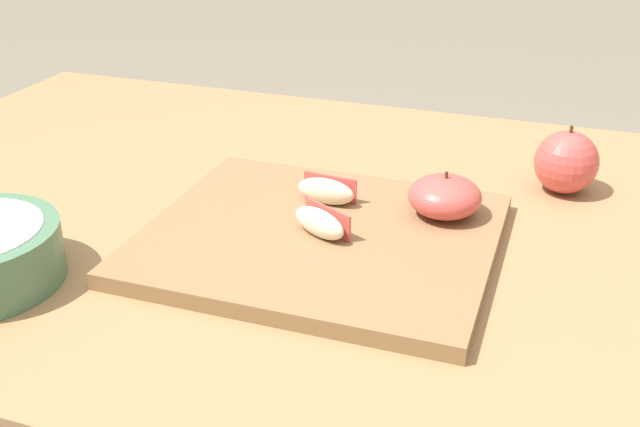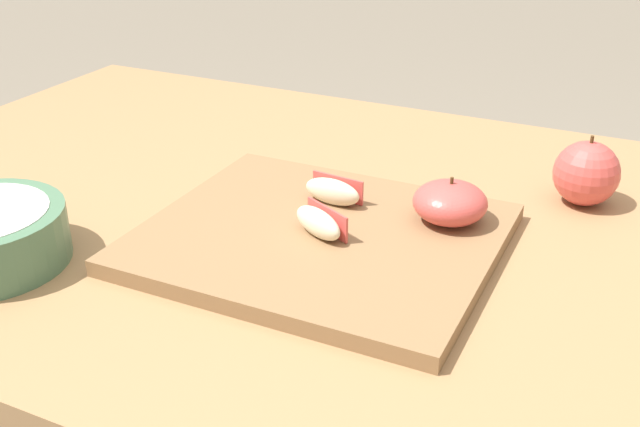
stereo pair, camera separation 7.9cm
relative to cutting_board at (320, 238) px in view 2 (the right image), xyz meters
The scene contains 6 objects.
dining_table 0.15m from the cutting_board, 42.53° to the left, with size 1.47×0.80×0.75m.
cutting_board is the anchor object (origin of this frame).
apple_half_skin_up 0.14m from the cutting_board, 35.08° to the left, with size 0.08×0.08×0.05m.
apple_wedge_middle 0.03m from the cutting_board, 70.61° to the right, with size 0.07×0.05×0.03m.
apple_wedge_back 0.07m from the cutting_board, 103.41° to the left, with size 0.07×0.03×0.03m.
whole_apple_pink_lady 0.32m from the cutting_board, 44.33° to the left, with size 0.08×0.08×0.08m.
Camera 2 is at (0.23, -0.71, 1.14)m, focal length 43.08 mm.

